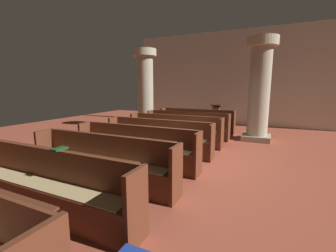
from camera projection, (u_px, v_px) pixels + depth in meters
ground_plane at (191, 158)px, 5.86m from camera, size 19.20×19.20×0.00m
back_wall at (233, 79)px, 10.91m from camera, size 10.00×0.16×4.50m
pew_row_0 at (197, 120)px, 9.34m from camera, size 3.10×0.46×0.93m
pew_row_1 at (187, 124)px, 8.32m from camera, size 3.10×0.46×0.93m
pew_row_2 at (175, 129)px, 7.29m from camera, size 3.10×0.47×0.93m
pew_row_3 at (158, 136)px, 6.27m from camera, size 3.10×0.46×0.93m
pew_row_4 at (136, 145)px, 5.24m from camera, size 3.10×0.46×0.93m
pew_row_5 at (102, 159)px, 4.22m from camera, size 3.10×0.47×0.93m
pew_row_6 at (47, 182)px, 3.19m from camera, size 3.10×0.46×0.93m
pillar_aisle_side at (259, 88)px, 7.62m from camera, size 1.00×1.00×3.46m
pillar_far_side at (145, 88)px, 9.94m from camera, size 1.00×1.00×3.46m
lectern at (216, 118)px, 10.19m from camera, size 0.48×0.45×1.08m
hymn_book at (59, 149)px, 3.25m from camera, size 0.13×0.22×0.03m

